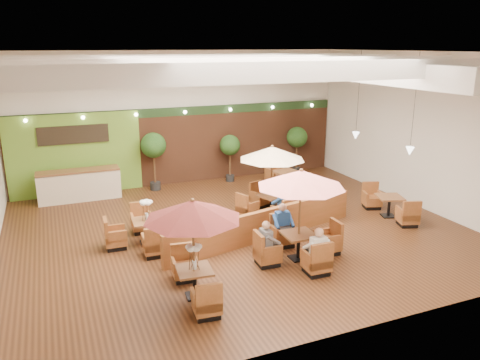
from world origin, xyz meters
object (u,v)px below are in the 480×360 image
booth_divider (266,225)px  topiary_0 (153,148)px  service_counter (79,185)px  table_5 (287,181)px  table_1 (300,198)px  diner_4 (294,190)px  table_0 (193,223)px  table_2 (272,167)px  table_4 (389,207)px  diner_0 (317,246)px  topiary_2 (297,139)px  diner_3 (283,201)px  diner_2 (268,238)px  topiary_1 (230,147)px  diner_1 (283,221)px  table_3 (147,230)px

booth_divider → topiary_0: size_ratio=2.93×
service_counter → table_5: size_ratio=1.06×
table_1 → diner_4: 4.03m
table_5 → table_1: bearing=-128.4°
table_0 → table_2: 5.96m
table_4 → diner_0: (-4.52, -2.68, 0.42)m
table_0 → topiary_0: bearing=89.1°
topiary_2 → table_1: bearing=-118.5°
table_2 → diner_3: (-0.00, -0.90, -0.91)m
diner_2 → table_0: bearing=-72.4°
service_counter → table_5: service_counter is taller
service_counter → diner_2: size_ratio=3.75×
booth_divider → table_1: bearing=-93.6°
topiary_1 → diner_1: bearing=-98.5°
diner_3 → diner_4: size_ratio=1.06×
topiary_2 → diner_2: size_ratio=2.71×
diner_4 → diner_0: bearing=139.5°
topiary_1 → booth_divider: bearing=-101.6°
table_1 → diner_2: 1.38m
table_2 → table_0: bearing=-153.8°
booth_divider → topiary_2: topiary_2 is taller
table_2 → topiary_0: 5.38m
booth_divider → diner_0: 2.52m
table_0 → table_5: bearing=53.7°
table_0 → diner_1: (3.23, 1.79, -1.07)m
table_2 → topiary_1: 4.40m
table_5 → diner_0: (-2.67, -6.68, 0.38)m
table_3 → diner_3: size_ratio=2.89×
table_3 → diner_1: 4.01m
diner_1 → table_5: bearing=-112.5°
diner_0 → diner_3: size_ratio=0.96×
table_0 → topiary_0: 8.78m
table_2 → diner_0: (-0.86, -4.43, -0.93)m
table_0 → diner_3: bearing=45.5°
diner_0 → table_5: bearing=67.5°
topiary_0 → diner_0: (2.24, -8.82, -0.99)m
table_0 → table_1: (3.23, 0.85, -0.08)m
topiary_2 → diner_1: topiary_2 is taller
table_3 → diner_2: table_3 is taller
table_1 → table_5: size_ratio=0.91×
topiary_0 → diner_1: (2.24, -6.93, -0.99)m
service_counter → diner_4: (6.94, -4.19, 0.18)m
table_4 → table_1: bearing=-141.1°
service_counter → table_4: 11.37m
table_1 → table_3: (-3.63, 2.63, -1.35)m
table_4 → diner_1: bearing=-152.2°
table_3 → table_4: size_ratio=0.96×
topiary_1 → diner_1: (-1.04, -6.93, -0.74)m
diner_3 → booth_divider: bearing=-157.1°
topiary_2 → diner_4: 5.14m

